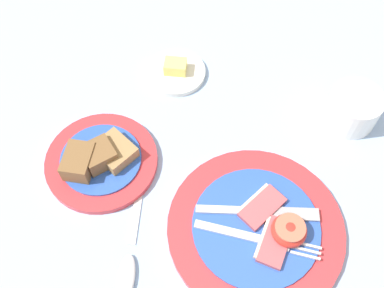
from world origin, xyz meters
TOP-DOWN VIEW (x-y plane):
  - ground_plane at (0.00, 0.00)m, footprint 3.00×3.00m
  - breakfast_plate at (0.07, -0.01)m, footprint 0.27×0.27m
  - bread_plate at (-0.20, 0.02)m, footprint 0.18×0.18m
  - sugar_cup at (0.17, 0.24)m, footprint 0.09×0.09m
  - butter_dish at (-0.15, 0.24)m, footprint 0.11×0.11m
  - teaspoon_near_cup at (-0.10, -0.11)m, footprint 0.06×0.19m

SIDE VIEW (x-z plane):
  - ground_plane at x=0.00m, z-range 0.00..0.00m
  - teaspoon_near_cup at x=-0.10m, z-range 0.00..0.01m
  - butter_dish at x=-0.15m, z-range -0.01..0.02m
  - breakfast_plate at x=0.07m, z-range -0.01..0.03m
  - bread_plate at x=-0.20m, z-range -0.01..0.04m
  - sugar_cup at x=0.17m, z-range 0.00..0.06m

